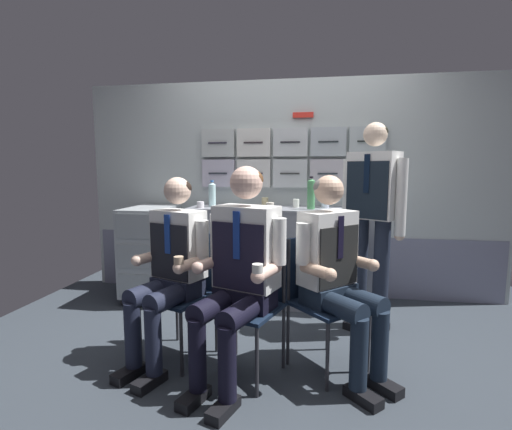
# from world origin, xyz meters

# --- Properties ---
(ground) EXTENTS (4.80, 4.80, 0.04)m
(ground) POSITION_xyz_m (0.00, 0.00, -0.02)
(ground) COLOR #313840
(galley_bulkhead) EXTENTS (4.20, 0.14, 2.15)m
(galley_bulkhead) POSITION_xyz_m (0.00, 1.37, 1.07)
(galley_bulkhead) COLOR #B4BFBD
(galley_bulkhead) RESTS_ON ground
(galley_counter) EXTENTS (1.71, 0.53, 0.91)m
(galley_counter) POSITION_xyz_m (-0.07, 1.09, 0.46)
(galley_counter) COLOR #9397A1
(galley_counter) RESTS_ON ground
(service_trolley) EXTENTS (0.40, 0.65, 0.91)m
(service_trolley) POSITION_xyz_m (-1.33, 0.99, 0.49)
(service_trolley) COLOR black
(service_trolley) RESTS_ON ground
(folding_chair_left) EXTENTS (0.52, 0.52, 0.84)m
(folding_chair_left) POSITION_xyz_m (-0.58, -0.02, 0.52)
(folding_chair_left) COLOR #2D2D33
(folding_chair_left) RESTS_ON ground
(crew_member_left) EXTENTS (0.53, 0.65, 1.23)m
(crew_member_left) POSITION_xyz_m (-0.64, -0.17, 0.67)
(crew_member_left) COLOR black
(crew_member_left) RESTS_ON ground
(folding_chair_right) EXTENTS (0.51, 0.51, 0.84)m
(folding_chair_right) POSITION_xyz_m (-0.10, -0.16, 0.52)
(folding_chair_right) COLOR #2D2D33
(folding_chair_right) RESTS_ON ground
(crew_member_right) EXTENTS (0.55, 0.70, 1.30)m
(crew_member_right) POSITION_xyz_m (-0.15, -0.31, 0.72)
(crew_member_right) COLOR black
(crew_member_right) RESTS_ON ground
(folding_chair_by_counter) EXTENTS (0.57, 0.57, 0.84)m
(folding_chair_by_counter) POSITION_xyz_m (0.31, -0.03, 0.52)
(folding_chair_by_counter) COLOR #2D2D33
(folding_chair_by_counter) RESTS_ON ground
(crew_member_by_counter) EXTENTS (0.63, 0.64, 1.24)m
(crew_member_by_counter) POSITION_xyz_m (0.42, -0.14, 0.68)
(crew_member_by_counter) COLOR black
(crew_member_by_counter) RESTS_ON ground
(crew_member_standing) EXTENTS (0.45, 0.39, 1.63)m
(crew_member_standing) POSITION_xyz_m (0.71, 0.57, 0.96)
(crew_member_standing) COLOR black
(crew_member_standing) RESTS_ON ground
(water_bottle_tall) EXTENTS (0.07, 0.07, 0.25)m
(water_bottle_tall) POSITION_xyz_m (0.36, 1.16, 1.03)
(water_bottle_tall) COLOR silver
(water_bottle_tall) RESTS_ON galley_counter
(water_bottle_short) EXTENTS (0.07, 0.07, 0.30)m
(water_bottle_short) POSITION_xyz_m (0.23, 1.01, 1.06)
(water_bottle_short) COLOR #4E975C
(water_bottle_short) RESTS_ON galley_counter
(water_bottle_blue_cap) EXTENTS (0.07, 0.07, 0.25)m
(water_bottle_blue_cap) POSITION_xyz_m (-0.72, 1.08, 1.03)
(water_bottle_blue_cap) COLOR silver
(water_bottle_blue_cap) RESTS_ON galley_counter
(sparkling_bottle_green) EXTENTS (0.07, 0.07, 0.28)m
(sparkling_bottle_green) POSITION_xyz_m (0.69, 1.04, 1.05)
(sparkling_bottle_green) COLOR #ACDCD9
(sparkling_bottle_green) RESTS_ON galley_counter
(coffee_cup_spare) EXTENTS (0.06, 0.06, 0.08)m
(coffee_cup_spare) POSITION_xyz_m (0.09, 1.14, 0.96)
(coffee_cup_spare) COLOR white
(coffee_cup_spare) RESTS_ON galley_counter
(paper_cup_blue) EXTENTS (0.07, 0.07, 0.06)m
(paper_cup_blue) POSITION_xyz_m (-0.80, 0.95, 0.95)
(paper_cup_blue) COLOR white
(paper_cup_blue) RESTS_ON galley_counter
(coffee_cup_white) EXTENTS (0.07, 0.07, 0.06)m
(coffee_cup_white) POSITION_xyz_m (-0.13, 0.94, 0.95)
(coffee_cup_white) COLOR silver
(coffee_cup_white) RESTS_ON galley_counter
(paper_cup_tan) EXTENTS (0.07, 0.07, 0.08)m
(paper_cup_tan) POSITION_xyz_m (-0.22, 1.25, 0.96)
(paper_cup_tan) COLOR tan
(paper_cup_tan) RESTS_ON galley_counter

